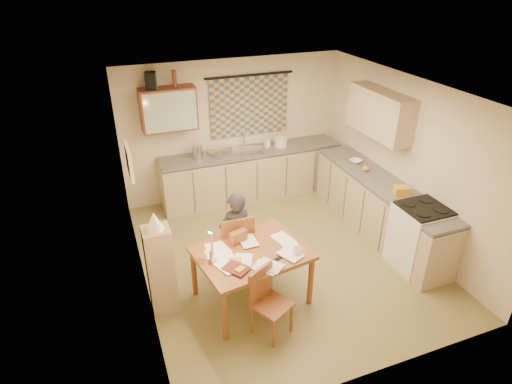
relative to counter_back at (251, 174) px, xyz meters
name	(u,v)px	position (x,y,z in m)	size (l,w,h in m)	color
floor	(282,256)	(-0.23, -1.95, -0.46)	(4.00, 4.50, 0.02)	olive
ceiling	(288,90)	(-0.23, -1.95, 2.06)	(4.00, 4.50, 0.02)	white
wall_back	(233,129)	(-0.23, 0.31, 0.80)	(4.00, 0.02, 2.50)	beige
wall_front	(384,284)	(-0.23, -4.21, 0.80)	(4.00, 0.02, 2.50)	beige
wall_left	(134,208)	(-2.24, -1.95, 0.80)	(0.02, 4.50, 2.50)	beige
wall_right	(406,160)	(1.78, -1.95, 0.80)	(0.02, 4.50, 2.50)	beige
window_blind	(249,106)	(0.07, 0.27, 1.20)	(1.45, 0.03, 1.05)	#334A72
curtain_rod	(250,75)	(0.07, 0.25, 1.75)	(0.04, 0.04, 1.60)	black
wall_cabinet	(168,109)	(-1.38, 0.13, 1.35)	(0.90, 0.34, 0.70)	#5C2A1D
wall_cabinet_glass	(170,112)	(-1.38, -0.04, 1.35)	(0.84, 0.02, 0.64)	#99B2A5
upper_cabinet_right	(379,113)	(1.60, -1.40, 1.40)	(0.34, 1.30, 0.70)	tan
framed_print	(129,161)	(-2.20, -1.55, 1.25)	(0.04, 0.50, 0.40)	#EFE5CC
print_canvas	(131,161)	(-2.18, -1.55, 1.25)	(0.01, 0.42, 0.32)	silver
counter_back	(251,174)	(0.00, 0.00, 0.00)	(3.30, 0.62, 0.92)	tan
counter_right	(379,207)	(1.47, -1.88, 0.00)	(0.62, 2.95, 0.92)	tan
stove	(418,237)	(1.47, -2.82, 0.03)	(0.63, 0.63, 0.97)	white
sink	(248,153)	(-0.07, 0.00, 0.43)	(0.55, 0.45, 0.10)	silver
tap	(244,140)	(-0.07, 0.18, 0.61)	(0.03, 0.03, 0.28)	silver
dish_rack	(220,153)	(-0.57, 0.00, 0.50)	(0.35, 0.30, 0.06)	silver
kettle	(197,152)	(-0.98, 0.00, 0.59)	(0.18, 0.18, 0.24)	silver
mixing_bowl	(281,142)	(0.58, 0.00, 0.55)	(0.24, 0.24, 0.16)	white
soap_bottle	(267,142)	(0.33, 0.05, 0.56)	(0.10, 0.10, 0.19)	white
bowl	(356,161)	(1.47, -1.12, 0.49)	(0.25, 0.25, 0.05)	white
orange_bag	(402,190)	(1.47, -2.33, 0.53)	(0.22, 0.16, 0.12)	gold
fruit_orange	(366,169)	(1.42, -1.48, 0.52)	(0.10, 0.10, 0.10)	gold
speaker	(151,81)	(-1.61, 0.13, 1.83)	(0.16, 0.20, 0.26)	black
bottle_green	(154,80)	(-1.55, 0.13, 1.83)	(0.07, 0.07, 0.26)	#195926
bottle_brown	(174,79)	(-1.24, 0.13, 1.83)	(0.07, 0.07, 0.26)	#5C2A1D
dining_table	(252,275)	(-0.98, -2.65, -0.07)	(1.47, 1.21, 0.75)	brown
chair_far	(235,255)	(-1.01, -2.07, -0.15)	(0.45, 0.45, 0.99)	brown
chair_near	(271,314)	(-0.97, -3.26, -0.19)	(0.52, 0.52, 0.86)	brown
person	(236,236)	(-1.00, -2.11, 0.20)	(0.51, 0.36, 1.30)	black
shelf_stand	(161,271)	(-2.07, -2.44, 0.15)	(0.32, 0.30, 1.20)	tan
lampshade	(154,221)	(-2.07, -2.44, 0.86)	(0.20, 0.20, 0.22)	#EFE5CC
letter_rack	(238,237)	(-1.06, -2.40, 0.38)	(0.22, 0.10, 0.16)	brown
mug	(298,251)	(-0.47, -2.90, 0.34)	(0.12, 0.12, 0.09)	white
magazine	(231,274)	(-1.35, -2.98, 0.31)	(0.34, 0.36, 0.03)	maroon
book	(228,264)	(-1.33, -2.79, 0.31)	(0.23, 0.27, 0.02)	gold
orange_box	(240,270)	(-1.23, -2.97, 0.32)	(0.12, 0.08, 0.04)	gold
eyeglasses	(276,259)	(-0.76, -2.92, 0.31)	(0.13, 0.04, 0.02)	black
candle_holder	(212,256)	(-1.49, -2.69, 0.39)	(0.06, 0.06, 0.18)	silver
candle	(212,241)	(-1.48, -2.67, 0.59)	(0.02, 0.02, 0.22)	white
candle_flame	(209,233)	(-1.50, -2.66, 0.71)	(0.02, 0.02, 0.02)	#FFCC66
papers	(248,255)	(-1.05, -2.71, 0.31)	(1.19, 0.90, 0.02)	white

